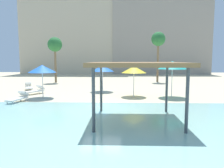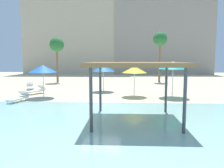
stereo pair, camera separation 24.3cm
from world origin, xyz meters
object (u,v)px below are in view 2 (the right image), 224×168
Objects in this scene: beach_umbrella_blue_2 at (103,68)px; lounge_chair_2 at (36,90)px; beach_umbrella_yellow_0 at (134,70)px; palm_tree_0 at (57,46)px; lounge_chair_1 at (30,87)px; lounge_chair_3 at (19,97)px; palm_tree_1 at (160,40)px; shade_pavilion at (135,66)px; beach_umbrella_blue_1 at (43,69)px; beach_umbrella_teal_3 at (173,65)px.

lounge_chair_2 is at bearing -162.39° from beach_umbrella_blue_2.
beach_umbrella_yellow_0 is 0.42× the size of palm_tree_0.
beach_umbrella_yellow_0 is 1.28× the size of lounge_chair_1.
beach_umbrella_yellow_0 is at bearing 120.04° from lounge_chair_3.
lounge_chair_2 is 17.77m from palm_tree_1.
shade_pavilion is at bearing -92.86° from beach_umbrella_yellow_0.
beach_umbrella_teal_3 reaches higher than beach_umbrella_blue_1.
beach_umbrella_teal_3 reaches higher than beach_umbrella_yellow_0.
shade_pavilion reaches higher than lounge_chair_1.
palm_tree_0 reaches higher than beach_umbrella_teal_3.
beach_umbrella_blue_1 reaches higher than beach_umbrella_blue_2.
shade_pavilion reaches higher than beach_umbrella_blue_2.
lounge_chair_1 is at bearing 175.28° from beach_umbrella_blue_2.
palm_tree_1 reaches higher than beach_umbrella_blue_2.
beach_umbrella_blue_1 reaches higher than lounge_chair_3.
shade_pavilion is at bearing -43.07° from beach_umbrella_blue_1.
beach_umbrella_blue_2 is 8.18m from lounge_chair_3.
beach_umbrella_blue_1 is at bearing 7.86° from lounge_chair_1.
beach_umbrella_blue_2 is at bearing -49.50° from palm_tree_0.
palm_tree_1 is at bearing 151.13° from lounge_chair_3.
beach_umbrella_teal_3 is 0.43× the size of palm_tree_1.
beach_umbrella_teal_3 is at bearing 48.23° from lounge_chair_1.
lounge_chair_2 is (-8.66, 0.86, -1.90)m from beach_umbrella_yellow_0.
palm_tree_1 reaches higher than beach_umbrella_yellow_0.
lounge_chair_3 is 14.54m from palm_tree_0.
lounge_chair_3 is at bearing -134.91° from beach_umbrella_blue_2.
palm_tree_1 is at bearing 85.44° from beach_umbrella_teal_3.
shade_pavilion is at bearing 15.88° from lounge_chair_1.
beach_umbrella_yellow_0 reaches higher than lounge_chair_2.
lounge_chair_1 is 1.02× the size of lounge_chair_2.
lounge_chair_1 and lounge_chair_3 have the same top height.
lounge_chair_3 is 0.33× the size of palm_tree_0.
beach_umbrella_blue_1 is at bearing -131.23° from palm_tree_1.
lounge_chair_3 is at bearing 150.54° from shade_pavilion.
beach_umbrella_blue_2 is 7.74m from lounge_chair_1.
palm_tree_0 is (-9.35, 18.28, 2.19)m from shade_pavilion.
beach_umbrella_blue_1 is 0.44× the size of palm_tree_0.
palm_tree_1 reaches higher than lounge_chair_2.
lounge_chair_1 is 0.33× the size of palm_tree_0.
beach_umbrella_teal_3 is at bearing -26.91° from beach_umbrella_blue_2.
shade_pavilion is 7.49m from beach_umbrella_yellow_0.
lounge_chair_3 is 20.21m from palm_tree_1.
beach_umbrella_blue_2 is 6.61m from beach_umbrella_teal_3.
beach_umbrella_yellow_0 is at bearing -108.63° from palm_tree_1.
beach_umbrella_blue_2 is 12.09m from palm_tree_1.
lounge_chair_1 is at bearing 162.02° from beach_umbrella_yellow_0.
palm_tree_0 reaches higher than lounge_chair_2.
beach_umbrella_teal_3 is 12.02m from lounge_chair_3.
shade_pavilion is at bearing -76.56° from beach_umbrella_blue_2.
beach_umbrella_teal_3 reaches higher than lounge_chair_3.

